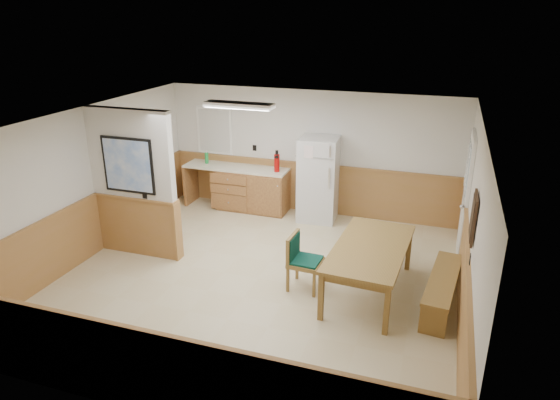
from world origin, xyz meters
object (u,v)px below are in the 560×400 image
(dining_table, at_px, (370,252))
(dining_bench, at_px, (443,284))
(refrigerator, at_px, (318,179))
(dining_chair, at_px, (300,257))
(fire_extinguisher, at_px, (277,162))
(soap_bottle, at_px, (207,158))

(dining_table, bearing_deg, dining_bench, 2.30)
(refrigerator, xyz_separation_m, dining_chair, (0.41, -2.65, -0.34))
(dining_chair, xyz_separation_m, fire_extinguisher, (-1.27, 2.66, 0.60))
(dining_chair, height_order, soap_bottle, soap_bottle)
(dining_table, height_order, fire_extinguisher, fire_extinguisher)
(dining_chair, bearing_deg, dining_table, 12.35)
(dining_table, bearing_deg, refrigerator, 123.10)
(soap_bottle, bearing_deg, dining_table, -33.62)
(dining_table, relative_size, soap_bottle, 8.78)
(dining_table, xyz_separation_m, dining_chair, (-1.01, -0.17, -0.17))
(dining_chair, bearing_deg, refrigerator, 101.80)
(refrigerator, relative_size, dining_table, 0.81)
(dining_bench, relative_size, soap_bottle, 7.15)
(refrigerator, distance_m, soap_bottle, 2.46)
(refrigerator, height_order, soap_bottle, refrigerator)
(dining_table, xyz_separation_m, dining_bench, (1.04, -0.02, -0.32))
(dining_bench, distance_m, dining_chair, 2.06)
(dining_table, relative_size, dining_chair, 2.41)
(fire_extinguisher, bearing_deg, dining_bench, -15.43)
(fire_extinguisher, distance_m, soap_bottle, 1.60)
(fire_extinguisher, height_order, soap_bottle, fire_extinguisher)
(dining_bench, xyz_separation_m, dining_chair, (-2.05, -0.15, 0.15))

